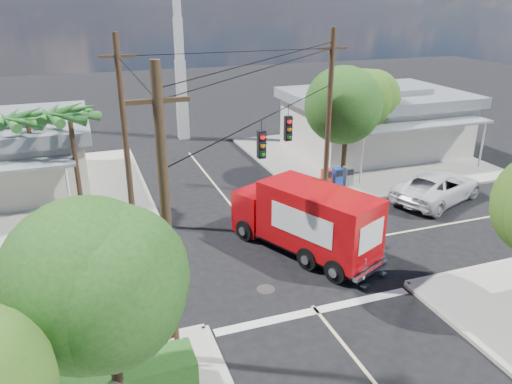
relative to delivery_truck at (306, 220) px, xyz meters
name	(u,v)px	position (x,y,z in m)	size (l,w,h in m)	color
ground	(272,255)	(-1.45, 0.22, -1.56)	(120.00, 120.00, 0.00)	black
sidewalk_ne	(360,157)	(9.43, 11.10, -1.49)	(14.12, 14.12, 0.14)	#A9A398
sidewalk_nw	(16,197)	(-12.33, 11.10, -1.49)	(14.12, 14.12, 0.14)	#A9A398
road_markings	(285,272)	(-1.45, -1.25, -1.56)	(32.00, 32.00, 0.01)	beige
building_ne	(375,119)	(11.05, 12.19, 0.75)	(11.80, 10.20, 4.50)	beige
radio_tower	(180,65)	(-0.95, 20.22, 4.08)	(0.80, 0.80, 17.00)	silver
tree_sw_front	(107,290)	(-8.44, -7.32, 2.77)	(3.88, 3.78, 6.03)	#422D1C
tree_ne_front	(348,104)	(5.76, 6.98, 3.20)	(4.21, 4.14, 6.66)	#422D1C
tree_ne_back	(366,104)	(8.36, 9.18, 2.62)	(3.77, 3.66, 5.82)	#422D1C
palm_nw_front	(69,117)	(-8.95, 7.72, 3.48)	(3.01, 3.08, 5.59)	#422D1C
palm_nw_back	(27,121)	(-10.95, 9.22, 3.11)	(3.01, 3.08, 5.19)	#422D1C
utility_poles	(223,145)	(-3.03, 1.83, 3.11)	(12.00, 10.68, 9.00)	#473321
picket_fence	(86,372)	(-9.25, -5.38, -0.88)	(5.94, 0.06, 1.00)	silver
vending_boxes	(337,177)	(5.05, 6.42, -0.87)	(1.90, 0.50, 1.10)	#A32519
delivery_truck	(306,220)	(0.00, 0.00, 0.00)	(4.85, 7.33, 3.08)	black
parked_car	(438,187)	(9.27, 2.93, -0.75)	(2.70, 5.85, 1.63)	silver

